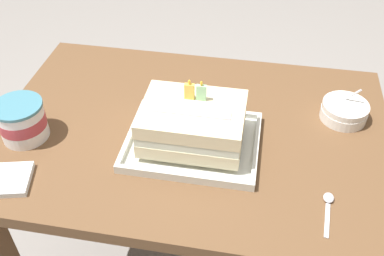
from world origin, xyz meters
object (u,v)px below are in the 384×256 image
at_px(bowl_stack, 344,111).
at_px(serving_spoon_near_tray, 328,203).
at_px(ice_cream_tub, 22,120).
at_px(foil_tray, 193,143).
at_px(napkin_pile, 7,180).
at_px(birthday_cake, 193,123).

relative_size(bowl_stack, serving_spoon_near_tray, 1.01).
distance_m(ice_cream_tub, serving_spoon_near_tray, 0.79).
height_order(foil_tray, napkin_pile, foil_tray).
xyz_separation_m(foil_tray, serving_spoon_near_tray, (0.34, -0.14, -0.00)).
relative_size(birthday_cake, serving_spoon_near_tray, 2.02).
xyz_separation_m(foil_tray, napkin_pile, (-0.41, -0.21, 0.00)).
height_order(ice_cream_tub, serving_spoon_near_tray, ice_cream_tub).
xyz_separation_m(serving_spoon_near_tray, napkin_pile, (-0.75, -0.07, 0.00)).
height_order(birthday_cake, napkin_pile, birthday_cake).
xyz_separation_m(foil_tray, ice_cream_tub, (-0.44, -0.04, 0.05)).
bearing_deg(birthday_cake, ice_cream_tub, -174.31).
distance_m(birthday_cake, bowl_stack, 0.44).
distance_m(foil_tray, serving_spoon_near_tray, 0.37).
bearing_deg(ice_cream_tub, napkin_pile, -79.49).
xyz_separation_m(birthday_cake, serving_spoon_near_tray, (0.34, -0.14, -0.07)).
bearing_deg(bowl_stack, foil_tray, -155.20).
relative_size(foil_tray, napkin_pile, 2.61).
bearing_deg(birthday_cake, bowl_stack, 24.79).
distance_m(foil_tray, napkin_pile, 0.46).
bearing_deg(ice_cream_tub, serving_spoon_near_tray, -7.07).
relative_size(birthday_cake, napkin_pile, 1.95).
relative_size(foil_tray, birthday_cake, 1.34).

